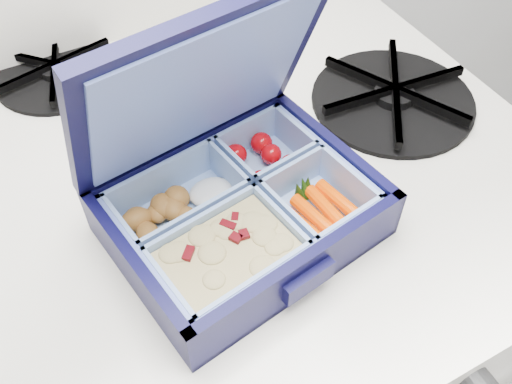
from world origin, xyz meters
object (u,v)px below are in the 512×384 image
stove (244,341)px  burner_grate (394,93)px  fork (209,146)px  bento_box (242,212)px

stove → burner_grate: 0.54m
stove → fork: fork is taller
bento_box → burner_grate: bearing=10.1°
burner_grate → fork: burner_grate is taller
fork → bento_box: bearing=-51.0°
stove → fork: (-0.03, 0.01, 0.49)m
bento_box → fork: 0.13m
stove → burner_grate: size_ratio=4.97×
bento_box → burner_grate: size_ratio=1.22×
burner_grate → stove: bearing=173.9°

